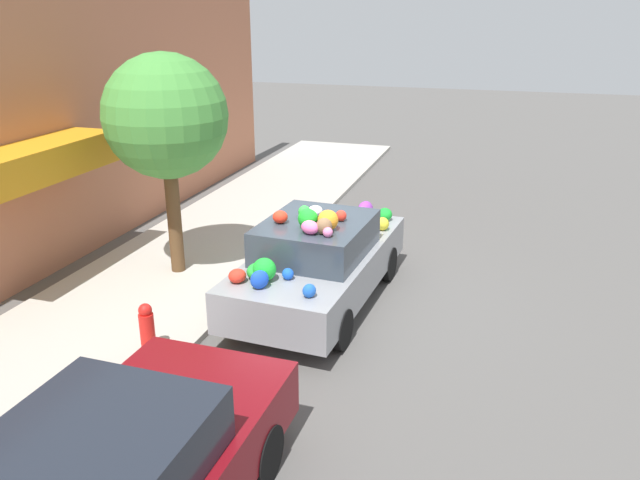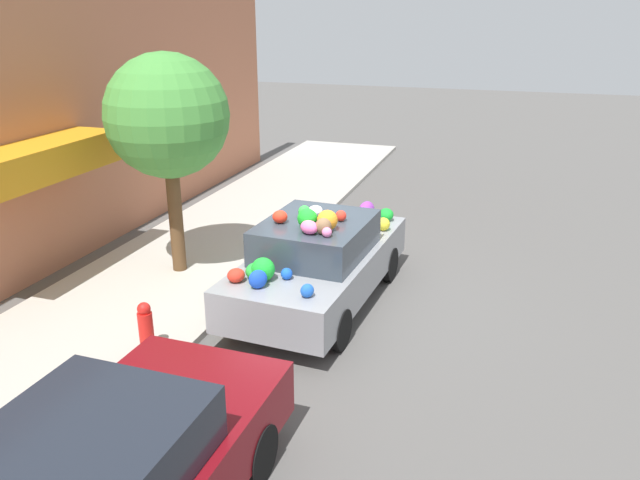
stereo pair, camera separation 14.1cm
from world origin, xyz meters
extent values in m
plane|color=#565451|center=(0.00, 0.00, 0.00)|extent=(60.00, 60.00, 0.00)
cube|color=#B2ADA3|center=(0.00, 2.70, 0.05)|extent=(24.00, 3.20, 0.10)
cube|color=#B26B4C|center=(0.00, 4.95, 2.69)|extent=(18.00, 0.30, 5.38)
cube|color=orange|center=(-0.84, 4.35, 2.18)|extent=(3.21, 0.90, 0.55)
cylinder|color=brown|center=(0.30, 2.60, 1.10)|extent=(0.24, 0.24, 2.00)
sphere|color=#47933D|center=(0.30, 2.60, 2.82)|extent=(2.05, 2.05, 2.05)
cylinder|color=red|center=(-2.31, 1.58, 0.38)|extent=(0.20, 0.20, 0.55)
sphere|color=red|center=(-2.31, 1.58, 0.71)|extent=(0.18, 0.18, 0.18)
cube|color=gray|center=(0.00, -0.13, 0.61)|extent=(4.18, 1.96, 0.62)
cube|color=#333D47|center=(-0.16, -0.12, 1.18)|extent=(1.93, 1.62, 0.52)
cylinder|color=black|center=(1.31, 0.58, 0.30)|extent=(0.60, 0.22, 0.59)
cylinder|color=black|center=(1.22, -0.99, 0.30)|extent=(0.60, 0.22, 0.59)
cylinder|color=black|center=(-1.22, 0.74, 0.30)|extent=(0.60, 0.22, 0.59)
cylinder|color=black|center=(-1.31, -0.84, 0.30)|extent=(0.60, 0.22, 0.59)
ellipsoid|color=yellow|center=(-1.27, 0.36, 1.00)|extent=(0.26, 0.28, 0.17)
ellipsoid|color=blue|center=(1.52, 0.22, 1.03)|extent=(0.36, 0.39, 0.22)
ellipsoid|color=blue|center=(-1.63, 0.22, 1.05)|extent=(0.32, 0.32, 0.26)
sphere|color=red|center=(-1.23, 0.29, 1.00)|extent=(0.25, 0.25, 0.18)
ellipsoid|color=red|center=(-0.42, 0.37, 1.54)|extent=(0.30, 0.31, 0.19)
sphere|color=#EF9F0D|center=(1.70, -0.81, 1.01)|extent=(0.27, 0.27, 0.20)
sphere|color=brown|center=(-0.69, -0.40, 1.56)|extent=(0.29, 0.29, 0.24)
ellipsoid|color=red|center=(-1.54, 0.59, 1.01)|extent=(0.32, 0.31, 0.19)
sphere|color=brown|center=(1.02, 0.42, 1.04)|extent=(0.33, 0.33, 0.25)
sphere|color=green|center=(-1.38, 0.25, 1.08)|extent=(0.46, 0.46, 0.33)
ellipsoid|color=blue|center=(-1.69, -0.51, 1.01)|extent=(0.25, 0.24, 0.18)
sphere|color=orange|center=(-0.51, -0.41, 1.59)|extent=(0.36, 0.36, 0.30)
ellipsoid|color=green|center=(1.72, -0.80, 1.03)|extent=(0.37, 0.37, 0.22)
sphere|color=red|center=(-0.06, -0.48, 1.52)|extent=(0.23, 0.23, 0.17)
ellipsoid|color=pink|center=(1.49, 0.05, 1.02)|extent=(0.30, 0.32, 0.22)
ellipsoid|color=green|center=(-1.34, 0.38, 1.03)|extent=(0.34, 0.29, 0.22)
ellipsoid|color=pink|center=(-0.74, -0.21, 1.54)|extent=(0.33, 0.36, 0.19)
ellipsoid|color=white|center=(0.88, -0.07, 1.06)|extent=(0.33, 0.28, 0.29)
ellipsoid|color=white|center=(1.22, 0.24, 1.01)|extent=(0.30, 0.31, 0.19)
sphere|color=pink|center=(-0.80, -0.49, 1.51)|extent=(0.16, 0.16, 0.14)
ellipsoid|color=white|center=(0.07, -0.03, 1.52)|extent=(0.28, 0.24, 0.16)
sphere|color=yellow|center=(1.19, -0.87, 1.03)|extent=(0.28, 0.28, 0.23)
sphere|color=green|center=(-0.52, -0.10, 1.59)|extent=(0.42, 0.42, 0.29)
sphere|color=blue|center=(-1.24, -0.04, 1.00)|extent=(0.19, 0.19, 0.16)
sphere|color=green|center=(-0.08, 0.10, 1.54)|extent=(0.27, 0.27, 0.19)
ellipsoid|color=purple|center=(1.73, -0.44, 1.07)|extent=(0.41, 0.35, 0.32)
cube|color=#1E232D|center=(-5.49, 0.04, 1.16)|extent=(1.92, 1.60, 0.51)
cylinder|color=black|center=(-4.00, 0.83, 0.30)|extent=(0.61, 0.19, 0.60)
cylinder|color=black|center=(-4.03, -0.80, 0.30)|extent=(0.61, 0.19, 0.60)
camera|label=1|loc=(-8.70, -2.83, 4.45)|focal=35.00mm
camera|label=2|loc=(-8.66, -2.97, 4.45)|focal=35.00mm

